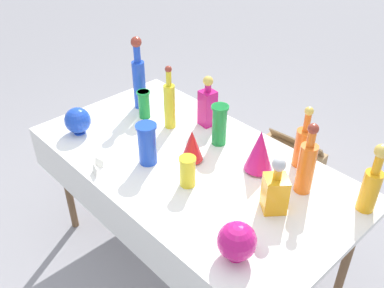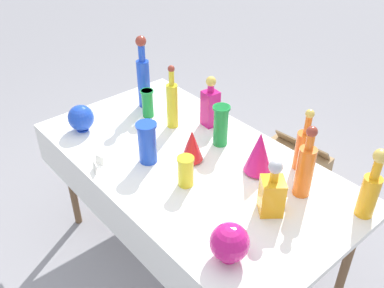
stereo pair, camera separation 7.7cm
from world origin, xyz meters
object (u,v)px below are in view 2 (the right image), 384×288
(square_decanter_1, at_px, (272,192))
(slender_vase_2, at_px, (221,124))
(slender_vase_1, at_px, (147,142))
(round_bowl_1, at_px, (81,118))
(fluted_vase_1, at_px, (259,152))
(square_decanter_0, at_px, (210,105))
(slender_vase_3, at_px, (186,170))
(slender_vase_0, at_px, (148,102))
(cardboard_box_behind_left, at_px, (290,168))
(tall_bottle_0, at_px, (305,168))
(tall_bottle_3, at_px, (143,77))
(tall_bottle_4, at_px, (371,189))
(tall_bottle_1, at_px, (304,147))
(round_bowl_0, at_px, (230,243))
(fluted_vase_0, at_px, (192,145))
(tall_bottle_2, at_px, (172,103))

(square_decanter_1, bearing_deg, slender_vase_2, 159.37)
(slender_vase_1, relative_size, round_bowl_1, 1.43)
(slender_vase_1, height_order, fluted_vase_1, fluted_vase_1)
(square_decanter_0, distance_m, slender_vase_3, 0.55)
(square_decanter_1, distance_m, slender_vase_0, 1.00)
(cardboard_box_behind_left, bearing_deg, tall_bottle_0, -53.31)
(tall_bottle_3, bearing_deg, tall_bottle_4, 6.56)
(fluted_vase_1, bearing_deg, slender_vase_1, -140.03)
(tall_bottle_1, distance_m, round_bowl_0, 0.69)
(tall_bottle_3, bearing_deg, slender_vase_0, -27.42)
(square_decanter_0, distance_m, round_bowl_0, 0.97)
(tall_bottle_0, bearing_deg, fluted_vase_0, -157.19)
(fluted_vase_1, bearing_deg, round_bowl_0, -58.93)
(square_decanter_1, bearing_deg, slender_vase_3, -156.80)
(round_bowl_1, bearing_deg, tall_bottle_2, 54.38)
(slender_vase_2, xyz_separation_m, round_bowl_0, (0.58, -0.51, -0.04))
(tall_bottle_3, bearing_deg, tall_bottle_1, 12.34)
(tall_bottle_3, bearing_deg, fluted_vase_0, -13.92)
(fluted_vase_1, distance_m, round_bowl_0, 0.56)
(square_decanter_1, height_order, round_bowl_1, square_decanter_1)
(tall_bottle_2, relative_size, square_decanter_1, 1.37)
(tall_bottle_2, height_order, fluted_vase_1, tall_bottle_2)
(slender_vase_2, distance_m, slender_vase_3, 0.38)
(tall_bottle_1, relative_size, square_decanter_0, 1.09)
(slender_vase_0, distance_m, round_bowl_0, 1.14)
(square_decanter_0, xyz_separation_m, cardboard_box_behind_left, (0.09, 0.74, -0.76))
(tall_bottle_4, bearing_deg, slender_vase_3, -145.04)
(tall_bottle_2, relative_size, slender_vase_0, 2.21)
(square_decanter_0, bearing_deg, round_bowl_1, -125.78)
(tall_bottle_3, xyz_separation_m, round_bowl_1, (0.00, -0.43, -0.11))
(round_bowl_0, bearing_deg, fluted_vase_1, 121.07)
(tall_bottle_2, xyz_separation_m, slender_vase_0, (-0.18, -0.04, -0.06))
(tall_bottle_4, height_order, slender_vase_3, tall_bottle_4)
(tall_bottle_4, xyz_separation_m, round_bowl_1, (-1.39, -0.59, -0.06))
(square_decanter_0, height_order, slender_vase_1, square_decanter_0)
(tall_bottle_0, xyz_separation_m, slender_vase_0, (-1.01, -0.12, -0.06))
(tall_bottle_0, xyz_separation_m, square_decanter_1, (-0.01, -0.20, -0.04))
(tall_bottle_3, xyz_separation_m, round_bowl_0, (1.18, -0.45, -0.11))
(slender_vase_3, distance_m, cardboard_box_behind_left, 1.40)
(slender_vase_3, relative_size, round_bowl_0, 0.95)
(square_decanter_0, bearing_deg, slender_vase_0, -145.36)
(tall_bottle_0, height_order, round_bowl_0, tall_bottle_0)
(tall_bottle_4, height_order, fluted_vase_0, tall_bottle_4)
(round_bowl_0, xyz_separation_m, cardboard_box_behind_left, (-0.67, 1.34, -0.72))
(tall_bottle_0, relative_size, tall_bottle_4, 1.06)
(fluted_vase_0, bearing_deg, round_bowl_0, -27.70)
(slender_vase_0, distance_m, slender_vase_1, 0.44)
(slender_vase_3, relative_size, round_bowl_1, 1.01)
(tall_bottle_1, distance_m, square_decanter_0, 0.59)
(slender_vase_2, distance_m, fluted_vase_1, 0.29)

